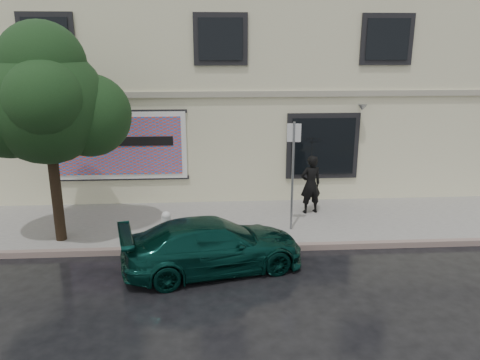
{
  "coord_description": "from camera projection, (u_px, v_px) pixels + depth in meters",
  "views": [
    {
      "loc": [
        -0.34,
        -9.38,
        5.06
      ],
      "look_at": [
        0.4,
        2.2,
        1.68
      ],
      "focal_mm": 35.0,
      "sensor_mm": 36.0,
      "label": 1
    }
  ],
  "objects": [
    {
      "name": "ground",
      "position": [
        228.0,
        280.0,
        10.42
      ],
      "size": [
        90.0,
        90.0,
        0.0
      ],
      "primitive_type": "plane",
      "color": "black",
      "rests_on": "ground"
    },
    {
      "name": "sidewalk",
      "position": [
        224.0,
        223.0,
        13.52
      ],
      "size": [
        20.0,
        3.5,
        0.15
      ],
      "primitive_type": "cube",
      "color": "#9A9892",
      "rests_on": "ground"
    },
    {
      "name": "curb",
      "position": [
        226.0,
        249.0,
        11.84
      ],
      "size": [
        20.0,
        0.18,
        0.16
      ],
      "primitive_type": "cube",
      "color": "slate",
      "rests_on": "ground"
    },
    {
      "name": "building",
      "position": [
        219.0,
        86.0,
        18.07
      ],
      "size": [
        20.0,
        8.12,
        7.0
      ],
      "color": "beige",
      "rests_on": "ground"
    },
    {
      "name": "billboard",
      "position": [
        118.0,
        146.0,
        14.37
      ],
      "size": [
        4.3,
        0.16,
        2.2
      ],
      "color": "white",
      "rests_on": "ground"
    },
    {
      "name": "car",
      "position": [
        213.0,
        245.0,
        10.76
      ],
      "size": [
        4.48,
        2.76,
        1.21
      ],
      "primitive_type": "imported",
      "rotation": [
        0.0,
        0.0,
        1.8
      ],
      "color": "#072F28",
      "rests_on": "ground"
    },
    {
      "name": "pedestrian",
      "position": [
        311.0,
        184.0,
        13.94
      ],
      "size": [
        0.73,
        0.56,
        1.77
      ],
      "primitive_type": "imported",
      "rotation": [
        0.0,
        0.0,
        3.37
      ],
      "color": "black",
      "rests_on": "sidewalk"
    },
    {
      "name": "umbrella",
      "position": [
        312.0,
        144.0,
        13.6
      ],
      "size": [
        1.16,
        1.16,
        0.66
      ],
      "primitive_type": "imported",
      "rotation": [
        0.0,
        0.0,
        0.36
      ],
      "color": "black",
      "rests_on": "pedestrian"
    },
    {
      "name": "street_tree",
      "position": [
        46.0,
        105.0,
        11.25
      ],
      "size": [
        2.88,
        2.88,
        4.95
      ],
      "color": "#2F2114",
      "rests_on": "sidewalk"
    },
    {
      "name": "fire_hydrant",
      "position": [
        167.0,
        228.0,
        11.9
      ],
      "size": [
        0.35,
        0.33,
        0.85
      ],
      "rotation": [
        0.0,
        0.0,
        0.09
      ],
      "color": "silver",
      "rests_on": "sidewalk"
    },
    {
      "name": "sign_pole",
      "position": [
        293.0,
        167.0,
        12.42
      ],
      "size": [
        0.36,
        0.08,
        2.98
      ],
      "rotation": [
        0.0,
        0.0,
        -0.18
      ],
      "color": "gray",
      "rests_on": "sidewalk"
    }
  ]
}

